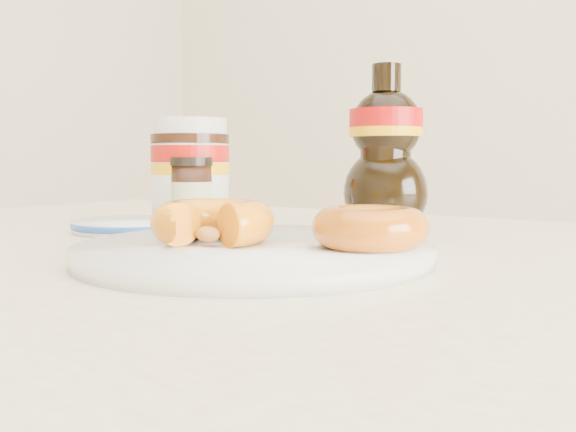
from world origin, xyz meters
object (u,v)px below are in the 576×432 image
Objects in this scene: donut_bitten at (213,222)px; dark_jar at (192,195)px; donut_whole at (370,227)px; blue_rim_saucer at (134,225)px; nutella_jar at (190,170)px; dining_table at (269,331)px; syrup_bottle at (386,150)px; plate at (254,251)px.

dark_jar is (-0.18, 0.16, 0.01)m from donut_bitten.
donut_bitten is 0.23m from dark_jar.
blue_rim_saucer is at bearing 170.60° from donut_whole.
dining_table is at bearing -24.17° from nutella_jar.
dark_jar is at bearing 39.20° from blue_rim_saucer.
dining_table is at bearing -101.65° from syrup_bottle.
nutella_jar is at bearing 62.72° from blue_rim_saucer.
donut_bitten reaches higher than blue_rim_saucer.
dark_jar is 0.61× the size of blue_rim_saucer.
donut_whole is at bearing -9.40° from blue_rim_saucer.
dining_table is at bearing -5.07° from blue_rim_saucer.
nutella_jar is (-0.19, 0.08, 0.16)m from dining_table.
plate is 1.56× the size of syrup_bottle.
donut_whole is 0.25m from syrup_bottle.
dining_table is 7.13× the size of syrup_bottle.
blue_rim_saucer reaches higher than dining_table.
donut_whole reaches higher than blue_rim_saucer.
dark_jar is at bearing -44.17° from nutella_jar.
nutella_jar is (-0.22, 0.15, 0.07)m from plate.
syrup_bottle is at bearing 78.35° from dining_table.
syrup_bottle is at bearing 114.11° from donut_whole.
nutella_jar reaches higher than dark_jar.
nutella_jar is at bearing 145.60° from plate.
nutella_jar is at bearing 155.83° from dining_table.
dark_jar is at bearing 146.76° from plate.
plate is at bearing -89.72° from syrup_bottle.
dark_jar is (-0.20, -0.11, -0.05)m from syrup_bottle.
plate is at bearing 61.43° from donut_bitten.
donut_bitten is at bearing -25.97° from blue_rim_saucer.
dining_table is 13.30× the size of donut_bitten.
donut_whole is (0.13, -0.04, 0.12)m from dining_table.
donut_whole is 1.05× the size of dark_jar.
plate is at bearing -61.54° from dining_table.
dining_table is at bearing 118.23° from donut_bitten.
plate is 2.91× the size of donut_bitten.
syrup_bottle is (0.03, 0.27, 0.06)m from donut_bitten.
donut_whole is 0.34m from nutella_jar.
blue_rim_saucer is (-0.26, -0.16, -0.09)m from syrup_bottle.
plate is 3.42× the size of dark_jar.
syrup_bottle is at bearing 90.28° from plate.
donut_bitten is 0.72× the size of blue_rim_saucer.
plate is at bearing -162.10° from donut_whole.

